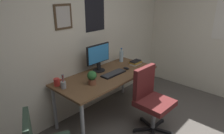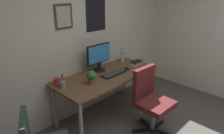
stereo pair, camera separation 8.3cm
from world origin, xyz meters
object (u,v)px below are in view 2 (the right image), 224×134
keyboard (114,74)px  book_stack_left (136,63)px  water_bottle (122,56)px  potted_plant (91,77)px  pen_cup (63,84)px  office_chair (150,97)px  monitor (99,56)px  computer_mouse (127,68)px  coffee_mug_near (57,81)px

keyboard → book_stack_left: 0.59m
water_bottle → keyboard: bearing=-151.0°
potted_plant → pen_cup: pen_cup is taller
keyboard → potted_plant: (-0.46, -0.01, 0.09)m
keyboard → office_chair: bearing=-82.2°
book_stack_left → monitor: bearing=157.5°
computer_mouse → water_bottle: bearing=52.4°
potted_plant → pen_cup: bearing=151.3°
computer_mouse → pen_cup: (-1.10, 0.18, 0.04)m
keyboard → potted_plant: size_ratio=2.21×
office_chair → pen_cup: 1.22m
monitor → potted_plant: (-0.41, -0.30, -0.13)m
water_bottle → office_chair: bearing=-116.1°
coffee_mug_near → pen_cup: bearing=-85.3°
water_bottle → potted_plant: bearing=-162.6°
keyboard → coffee_mug_near: coffee_mug_near is taller
monitor → pen_cup: monitor is taller
keyboard → coffee_mug_near: (-0.81, 0.31, 0.04)m
monitor → book_stack_left: monitor is taller
office_chair → monitor: monitor is taller
monitor → water_bottle: size_ratio=1.82×
computer_mouse → water_bottle: size_ratio=0.44×
monitor → coffee_mug_near: (-0.76, 0.02, -0.19)m
office_chair → potted_plant: (-0.54, 0.61, 0.30)m
office_chair → book_stack_left: size_ratio=4.67×
monitor → potted_plant: 0.52m
potted_plant → book_stack_left: 1.05m
pen_cup → computer_mouse: bearing=-9.4°
keyboard → computer_mouse: (0.30, -0.01, 0.01)m
potted_plant → pen_cup: (-0.34, 0.19, -0.05)m
office_chair → water_bottle: size_ratio=3.76×
keyboard → coffee_mug_near: size_ratio=3.60×
office_chair → coffee_mug_near: size_ratio=7.95×
pen_cup → book_stack_left: (1.39, -0.15, -0.02)m
computer_mouse → coffee_mug_near: bearing=164.1°
computer_mouse → potted_plant: size_ratio=0.56×
monitor → water_bottle: bearing=1.5°
keyboard → potted_plant: 0.47m
pen_cup → book_stack_left: size_ratio=0.98×
computer_mouse → pen_cup: size_ratio=0.55×
computer_mouse → pen_cup: 1.11m
coffee_mug_near → potted_plant: size_ratio=0.61×
computer_mouse → water_bottle: water_bottle is taller
monitor → pen_cup: (-0.75, -0.11, -0.19)m
computer_mouse → pen_cup: bearing=170.6°
monitor → water_bottle: 0.60m
monitor → keyboard: bearing=-80.2°
monitor → pen_cup: size_ratio=2.30×
computer_mouse → monitor: bearing=140.1°
coffee_mug_near → potted_plant: 0.48m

